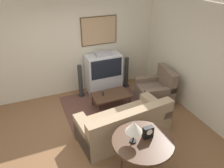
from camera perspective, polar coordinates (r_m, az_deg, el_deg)
ground_plane at (r=5.04m, az=-4.77°, el=-13.22°), size 12.00×12.00×0.00m
wall_back at (r=6.16m, az=-11.58°, el=9.23°), size 12.00×0.10×2.70m
wall_right at (r=5.53m, az=21.48°, el=5.41°), size 0.06×12.00×2.70m
area_rug at (r=5.89m, az=-1.68°, el=-5.92°), size 2.14×1.86×0.01m
tv at (r=6.37m, az=-2.19°, el=2.91°), size 1.00×0.51×1.22m
couch at (r=4.83m, az=3.26°, el=-10.59°), size 2.04×1.10×0.85m
armchair at (r=6.10m, az=11.33°, el=-1.83°), size 0.97×0.99×0.95m
coffee_table at (r=5.72m, az=-0.30°, el=-3.07°), size 0.96×0.59×0.38m
console_table at (r=3.87m, az=8.03°, el=-15.13°), size 1.05×1.05×0.77m
table_lamp at (r=3.57m, az=5.75°, el=-11.12°), size 0.28×0.28×0.42m
mantel_clock at (r=3.82m, az=9.39°, el=-12.32°), size 0.18×0.10×0.22m
remote at (r=5.71m, az=-2.38°, el=-2.55°), size 0.09×0.17×0.02m
speaker_tower_left at (r=6.20m, az=-8.22°, el=0.55°), size 0.21×0.21×0.96m
speaker_tower_right at (r=6.65m, az=3.77°, el=2.83°), size 0.21×0.21×0.96m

